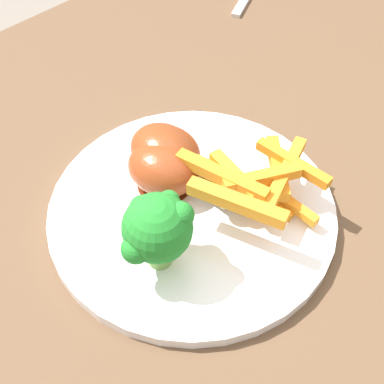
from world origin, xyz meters
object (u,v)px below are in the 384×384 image
Objects in this scene: broccoli_floret_front at (158,226)px; chicken_drumstick_near at (172,153)px; dining_table at (234,264)px; chicken_drumstick_extra at (168,155)px; carrot_fries_pile at (249,179)px; chicken_drumstick_far at (168,170)px; dinner_plate at (192,210)px.

broccoli_floret_front is 0.60× the size of chicken_drumstick_near.
chicken_drumstick_extra is at bearing 112.92° from dining_table.
carrot_fries_pile is at bearing -71.83° from chicken_drumstick_extra.
chicken_drumstick_extra is (-0.03, 0.07, 0.15)m from dining_table.
chicken_drumstick_extra is (0.07, 0.07, -0.02)m from broccoli_floret_front.
chicken_drumstick_extra is at bearing 42.99° from broccoli_floret_front.
chicken_drumstick_extra is (0.01, 0.01, 0.00)m from chicken_drumstick_far.
broccoli_floret_front is at bearing -137.01° from chicken_drumstick_extra.
carrot_fries_pile is 0.08m from chicken_drumstick_extra.
chicken_drumstick_near is 0.02m from chicken_drumstick_far.
dining_table is 0.16m from chicken_drumstick_near.
dining_table is 7.72× the size of chicken_drumstick_near.
chicken_drumstick_far is (-0.04, 0.07, -0.01)m from carrot_fries_pile.
chicken_drumstick_near is (-0.02, 0.08, -0.01)m from carrot_fries_pile.
broccoli_floret_front is (-0.06, -0.02, 0.05)m from dinner_plate.
chicken_drumstick_far is at bearing 41.75° from broccoli_floret_front.
broccoli_floret_front is 0.11m from chicken_drumstick_near.
chicken_drumstick_near is at bearing 109.35° from dining_table.
carrot_fries_pile is at bearing -6.00° from broccoli_floret_front.
dinner_plate is 3.57× the size of broccoli_floret_front.
broccoli_floret_front is 0.10m from carrot_fries_pile.
dining_table is 7.64× the size of chicken_drumstick_extra.
broccoli_floret_front is 0.60× the size of chicken_drumstick_extra.
broccoli_floret_front reaches higher than carrot_fries_pile.
broccoli_floret_front is at bearing -138.25° from chicken_drumstick_far.
broccoli_floret_front is at bearing -160.08° from dinner_plate.
dinner_plate is (-0.04, 0.02, 0.12)m from dining_table.
broccoli_floret_front reaches higher than chicken_drumstick_far.
chicken_drumstick_far is 0.02m from chicken_drumstick_extra.
carrot_fries_pile is (0.04, -0.03, 0.04)m from dinner_plate.
chicken_drumstick_near is (-0.02, 0.07, 0.15)m from dining_table.
chicken_drumstick_extra is (-0.03, 0.08, -0.01)m from carrot_fries_pile.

